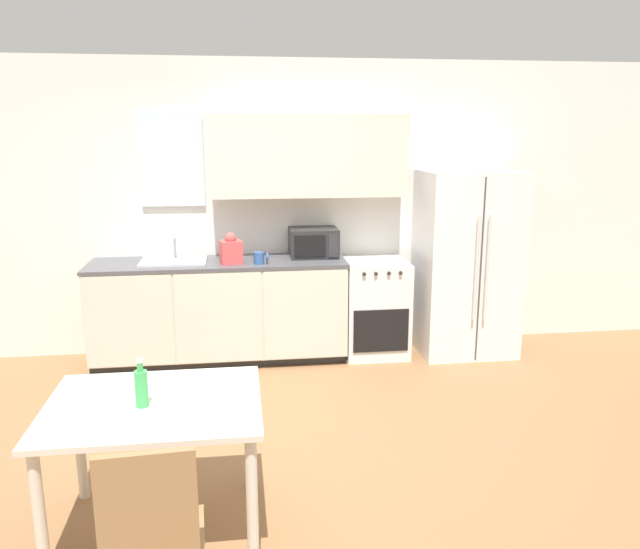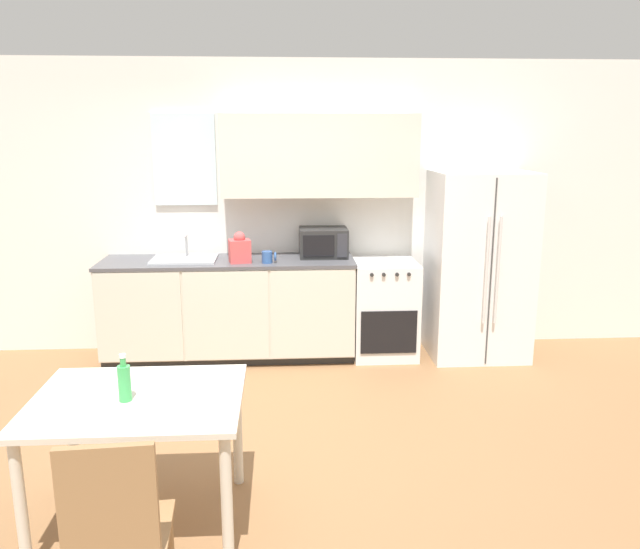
# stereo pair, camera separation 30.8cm
# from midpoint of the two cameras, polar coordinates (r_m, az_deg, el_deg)

# --- Properties ---
(ground_plane) EXTENTS (12.00, 12.00, 0.00)m
(ground_plane) POSITION_cam_midpoint_polar(r_m,az_deg,el_deg) (4.37, -6.41, -15.21)
(ground_plane) COLOR olive
(wall_back) EXTENTS (12.00, 0.38, 2.70)m
(wall_back) POSITION_cam_midpoint_polar(r_m,az_deg,el_deg) (5.87, -6.48, 6.85)
(wall_back) COLOR silver
(wall_back) RESTS_ON ground_plane
(kitchen_counter) EXTENTS (2.28, 0.64, 0.93)m
(kitchen_counter) POSITION_cam_midpoint_polar(r_m,az_deg,el_deg) (5.76, -10.64, -3.27)
(kitchen_counter) COLOR #333333
(kitchen_counter) RESTS_ON ground_plane
(oven_range) EXTENTS (0.58, 0.63, 0.89)m
(oven_range) POSITION_cam_midpoint_polar(r_m,az_deg,el_deg) (5.86, 3.45, -3.02)
(oven_range) COLOR white
(oven_range) RESTS_ON ground_plane
(refrigerator) EXTENTS (0.87, 0.74, 1.71)m
(refrigerator) POSITION_cam_midpoint_polar(r_m,az_deg,el_deg) (5.94, 11.78, 1.03)
(refrigerator) COLOR white
(refrigerator) RESTS_ON ground_plane
(kitchen_sink) EXTENTS (0.57, 0.41, 0.22)m
(kitchen_sink) POSITION_cam_midpoint_polar(r_m,az_deg,el_deg) (5.69, -14.75, 1.24)
(kitchen_sink) COLOR #B7BABC
(kitchen_sink) RESTS_ON kitchen_counter
(microwave) EXTENTS (0.44, 0.36, 0.26)m
(microwave) POSITION_cam_midpoint_polar(r_m,az_deg,el_deg) (5.74, -2.14, 2.94)
(microwave) COLOR #282828
(microwave) RESTS_ON kitchen_counter
(coffee_mug) EXTENTS (0.13, 0.09, 0.10)m
(coffee_mug) POSITION_cam_midpoint_polar(r_m,az_deg,el_deg) (5.48, -7.13, 1.52)
(coffee_mug) COLOR #335999
(coffee_mug) RESTS_ON kitchen_counter
(grocery_bag_0) EXTENTS (0.21, 0.19, 0.27)m
(grocery_bag_0) POSITION_cam_midpoint_polar(r_m,az_deg,el_deg) (5.51, -9.74, 2.20)
(grocery_bag_0) COLOR #D14C4C
(grocery_bag_0) RESTS_ON kitchen_counter
(dining_table) EXTENTS (1.07, 0.86, 0.73)m
(dining_table) POSITION_cam_midpoint_polar(r_m,az_deg,el_deg) (3.39, -17.47, -12.70)
(dining_table) COLOR beige
(dining_table) RESTS_ON ground_plane
(dining_chair_near) EXTENTS (0.43, 0.43, 0.93)m
(dining_chair_near) POSITION_cam_midpoint_polar(r_m,az_deg,el_deg) (2.73, -18.53, -21.69)
(dining_chair_near) COLOR #997047
(dining_chair_near) RESTS_ON ground_plane
(drink_bottle) EXTENTS (0.06, 0.06, 0.25)m
(drink_bottle) POSITION_cam_midpoint_polar(r_m,az_deg,el_deg) (3.28, -18.66, -9.76)
(drink_bottle) COLOR #3FB259
(drink_bottle) RESTS_ON dining_table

